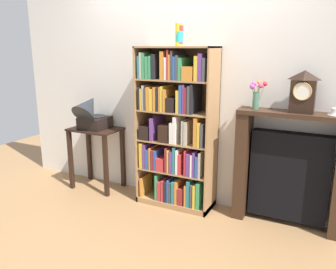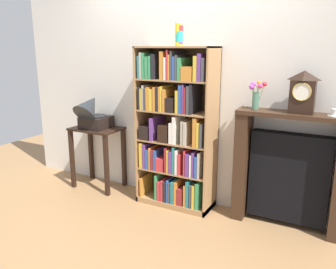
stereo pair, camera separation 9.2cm
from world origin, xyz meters
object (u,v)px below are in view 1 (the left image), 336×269
at_px(bookshelf, 176,132).
at_px(teacup_with_saucer, 336,112).
at_px(mantel_clock, 303,92).
at_px(flower_vase, 257,93).
at_px(side_table_left, 96,145).
at_px(gramophone, 91,113).
at_px(cup_stack, 179,34).
at_px(fireplace_mantel, 289,171).

height_order(bookshelf, teacup_with_saucer, bookshelf).
distance_m(mantel_clock, flower_vase, 0.41).
distance_m(side_table_left, mantel_clock, 2.39).
bearing_deg(teacup_with_saucer, gramophone, -176.90).
xyz_separation_m(cup_stack, mantel_clock, (1.19, 0.04, -0.51)).
distance_m(mantel_clock, teacup_with_saucer, 0.32).
distance_m(gramophone, teacup_with_saucer, 2.55).
distance_m(gramophone, mantel_clock, 2.29).
relative_size(bookshelf, fireplace_mantel, 1.52).
distance_m(bookshelf, cup_stack, 1.00).
height_order(side_table_left, gramophone, gramophone).
distance_m(flower_vase, teacup_with_saucer, 0.69).
height_order(cup_stack, gramophone, cup_stack).
bearing_deg(side_table_left, bookshelf, 0.73).
bearing_deg(gramophone, side_table_left, 90.00).
height_order(cup_stack, mantel_clock, cup_stack).
distance_m(side_table_left, flower_vase, 1.99).
bearing_deg(cup_stack, gramophone, -174.89).
relative_size(gramophone, teacup_with_saucer, 3.74).
distance_m(cup_stack, gramophone, 1.38).
distance_m(fireplace_mantel, teacup_with_saucer, 0.68).
bearing_deg(cup_stack, bookshelf, -139.20).
height_order(cup_stack, fireplace_mantel, cup_stack).
height_order(bookshelf, mantel_clock, bookshelf).
bearing_deg(teacup_with_saucer, cup_stack, -178.38).
distance_m(cup_stack, side_table_left, 1.66).
bearing_deg(bookshelf, flower_vase, 4.24).
relative_size(fireplace_mantel, mantel_clock, 2.98).
height_order(flower_vase, teacup_with_saucer, flower_vase).
distance_m(bookshelf, side_table_left, 1.09).
height_order(bookshelf, fireplace_mantel, bookshelf).
height_order(fireplace_mantel, mantel_clock, mantel_clock).
relative_size(bookshelf, flower_vase, 6.43).
distance_m(cup_stack, flower_vase, 0.95).
relative_size(gramophone, mantel_clock, 1.26).
xyz_separation_m(side_table_left, teacup_with_saucer, (2.54, 0.08, 0.60)).
bearing_deg(flower_vase, teacup_with_saucer, 0.16).
bearing_deg(flower_vase, side_table_left, -177.74).
relative_size(cup_stack, teacup_with_saucer, 1.84).
bearing_deg(fireplace_mantel, mantel_clock, -22.64).
bearing_deg(fireplace_mantel, side_table_left, -177.52).
xyz_separation_m(bookshelf, cup_stack, (0.02, 0.02, 1.00)).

